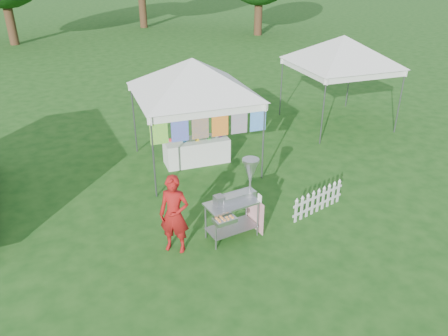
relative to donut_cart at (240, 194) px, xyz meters
name	(u,v)px	position (x,y,z in m)	size (l,w,h in m)	color
ground	(241,231)	(0.08, 0.10, -1.00)	(120.00, 120.00, 0.00)	#174614
canopy_main	(192,58)	(0.08, 3.60, 1.99)	(4.24, 4.24, 3.45)	#59595E
canopy_right	(344,35)	(5.58, 5.10, 1.99)	(4.24, 4.24, 3.45)	#59595E
donut_cart	(240,194)	(0.00, 0.00, 0.00)	(1.23, 1.01, 1.70)	gray
vendor	(174,215)	(-1.39, -0.05, -0.17)	(0.61, 0.40, 1.66)	maroon
picket_fence	(318,201)	(2.04, 0.23, -0.71)	(1.55, 0.52, 0.56)	silver
display_table	(197,151)	(0.16, 3.70, -0.65)	(1.80, 0.70, 0.70)	white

